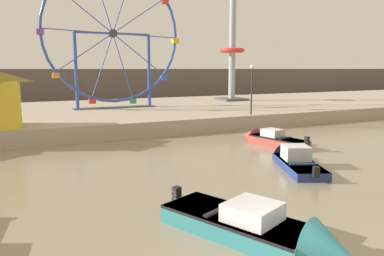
% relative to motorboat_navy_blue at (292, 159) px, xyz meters
% --- Properties ---
extents(quay_promenade, '(110.00, 19.16, 1.03)m').
position_rel_motorboat_navy_blue_xyz_m(quay_promenade, '(-6.18, 18.95, 0.24)').
color(quay_promenade, tan).
rests_on(quay_promenade, ground_plane).
extents(distant_town_skyline, '(140.00, 3.00, 4.40)m').
position_rel_motorboat_navy_blue_xyz_m(distant_town_skyline, '(-6.18, 37.97, 1.93)').
color(distant_town_skyline, '#564C47').
rests_on(distant_town_skyline, ground_plane).
extents(motorboat_navy_blue, '(3.09, 4.99, 1.48)m').
position_rel_motorboat_navy_blue_xyz_m(motorboat_navy_blue, '(0.00, 0.00, 0.00)').
color(motorboat_navy_blue, navy).
rests_on(motorboat_navy_blue, ground_plane).
extents(motorboat_teal_painted, '(3.60, 5.54, 1.52)m').
position_rel_motorboat_navy_blue_xyz_m(motorboat_teal_painted, '(-5.95, -6.17, 0.06)').
color(motorboat_teal_painted, teal).
rests_on(motorboat_teal_painted, ground_plane).
extents(motorboat_faded_red, '(2.15, 4.85, 1.25)m').
position_rel_motorboat_navy_blue_xyz_m(motorboat_faded_red, '(1.91, 4.39, 0.05)').
color(motorboat_faded_red, '#B24238').
rests_on(motorboat_faded_red, ground_plane).
extents(ferris_wheel_blue_frame, '(12.19, 1.20, 12.36)m').
position_rel_motorboat_navy_blue_xyz_m(ferris_wheel_blue_frame, '(-3.73, 19.26, 6.96)').
color(ferris_wheel_blue_frame, '#334CA8').
rests_on(ferris_wheel_blue_frame, quay_promenade).
extents(drop_tower_steel_tower, '(2.80, 2.80, 13.50)m').
position_rel_motorboat_navy_blue_xyz_m(drop_tower_steel_tower, '(9.71, 21.75, 6.29)').
color(drop_tower_steel_tower, '#999EA3').
rests_on(drop_tower_steel_tower, quay_promenade).
extents(promenade_lamp_near, '(0.32, 0.32, 3.72)m').
position_rel_motorboat_navy_blue_xyz_m(promenade_lamp_near, '(4.44, 10.10, 3.20)').
color(promenade_lamp_near, '#2D2D33').
rests_on(promenade_lamp_near, quay_promenade).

